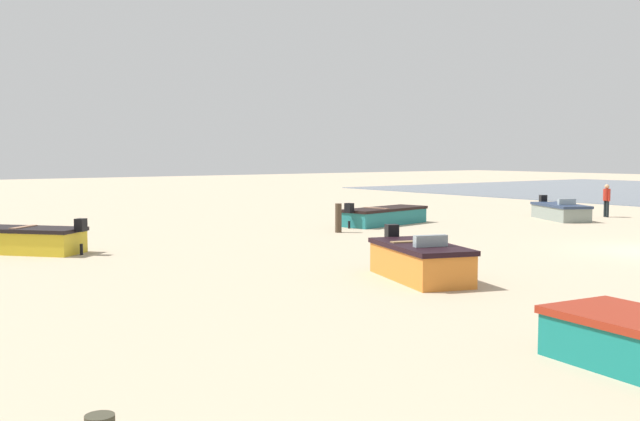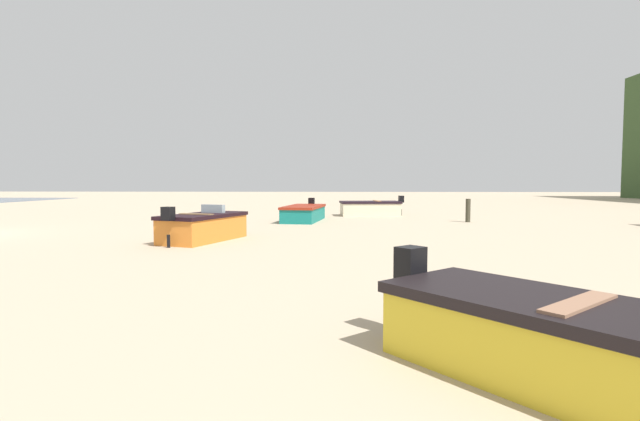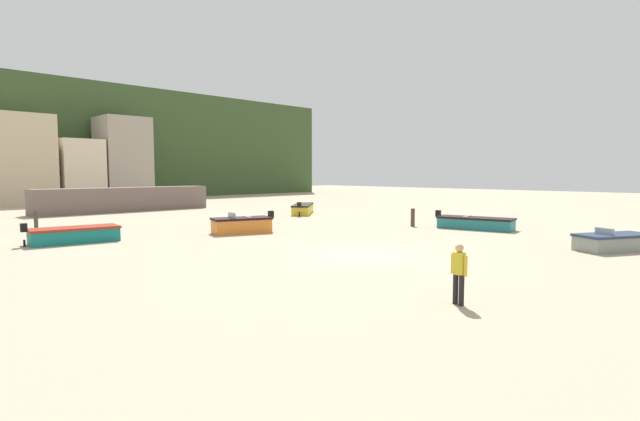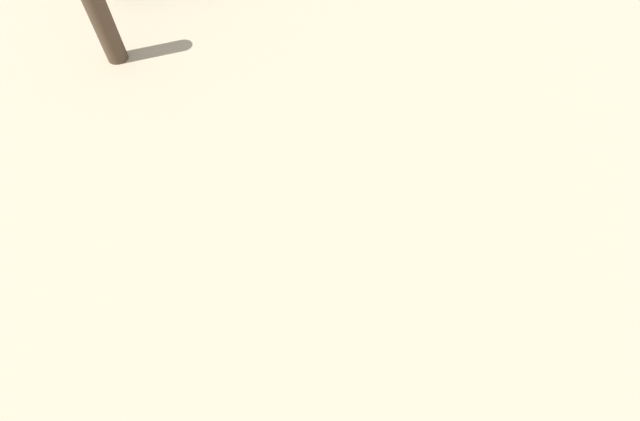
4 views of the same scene
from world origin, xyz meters
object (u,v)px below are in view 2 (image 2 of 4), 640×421
boat_orange_0 (204,227)px  boat_teal_4 (304,213)px  mooring_post_mid_beach (468,210)px  boat_cream_5 (370,208)px

boat_orange_0 → boat_teal_4: (-8.13, 2.71, -0.07)m
boat_teal_4 → mooring_post_mid_beach: (0.36, 8.08, 0.17)m
boat_cream_5 → boat_teal_4: bearing=131.0°
boat_cream_5 → mooring_post_mid_beach: boat_cream_5 is taller
boat_orange_0 → boat_cream_5: 13.55m
mooring_post_mid_beach → boat_cream_5: bearing=-133.2°
boat_orange_0 → mooring_post_mid_beach: 13.31m
boat_orange_0 → boat_cream_5: boat_orange_0 is taller
boat_orange_0 → boat_cream_5: bearing=80.5°
boat_cream_5 → mooring_post_mid_beach: 6.17m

